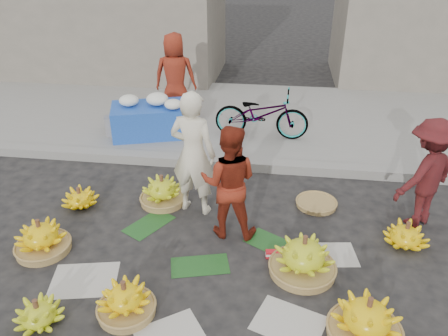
# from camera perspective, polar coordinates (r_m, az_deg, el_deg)

# --- Properties ---
(ground) EXTENTS (80.00, 80.00, 0.00)m
(ground) POSITION_cam_1_polar(r_m,az_deg,el_deg) (5.20, -1.64, -11.31)
(ground) COLOR black
(ground) RESTS_ON ground
(curb) EXTENTS (40.00, 0.25, 0.15)m
(curb) POSITION_cam_1_polar(r_m,az_deg,el_deg) (6.98, 1.24, 0.59)
(curb) COLOR gray
(curb) RESTS_ON ground
(sidewalk) EXTENTS (40.00, 4.00, 0.12)m
(sidewalk) POSITION_cam_1_polar(r_m,az_deg,el_deg) (8.90, 2.82, 6.70)
(sidewalk) COLOR gray
(sidewalk) RESTS_ON ground
(newspaper_scatter) EXTENTS (3.20, 1.80, 0.00)m
(newspaper_scatter) POSITION_cam_1_polar(r_m,az_deg,el_deg) (4.61, -3.31, -17.52)
(newspaper_scatter) COLOR beige
(newspaper_scatter) RESTS_ON ground
(banana_leaves) EXTENTS (2.00, 1.00, 0.00)m
(banana_leaves) POSITION_cam_1_polar(r_m,az_deg,el_deg) (5.36, -2.36, -9.84)
(banana_leaves) COLOR #17471A
(banana_leaves) RESTS_ON ground
(banana_bunch_0) EXTENTS (0.72, 0.72, 0.44)m
(banana_bunch_0) POSITION_cam_1_polar(r_m,az_deg,el_deg) (5.57, -22.77, -8.40)
(banana_bunch_0) COLOR olive
(banana_bunch_0) RESTS_ON ground
(banana_bunch_1) EXTENTS (0.45, 0.45, 0.29)m
(banana_bunch_1) POSITION_cam_1_polar(r_m,az_deg,el_deg) (4.71, -23.12, -17.10)
(banana_bunch_1) COLOR #A1BD1B
(banana_bunch_1) RESTS_ON ground
(banana_bunch_2) EXTENTS (0.56, 0.56, 0.40)m
(banana_bunch_2) POSITION_cam_1_polar(r_m,az_deg,el_deg) (4.53, -12.74, -16.50)
(banana_bunch_2) COLOR olive
(banana_bunch_2) RESTS_ON ground
(banana_bunch_3) EXTENTS (0.78, 0.78, 0.46)m
(banana_bunch_3) POSITION_cam_1_polar(r_m,az_deg,el_deg) (4.41, 18.13, -18.32)
(banana_bunch_3) COLOR olive
(banana_bunch_3) RESTS_ON ground
(banana_bunch_4) EXTENTS (0.72, 0.72, 0.49)m
(banana_bunch_4) POSITION_cam_1_polar(r_m,az_deg,el_deg) (4.91, 10.34, -11.33)
(banana_bunch_4) COLOR olive
(banana_bunch_4) RESTS_ON ground
(banana_bunch_5) EXTENTS (0.52, 0.52, 0.32)m
(banana_bunch_5) POSITION_cam_1_polar(r_m,az_deg,el_deg) (5.70, 22.65, -8.08)
(banana_bunch_5) COLOR yellow
(banana_bunch_5) RESTS_ON ground
(banana_bunch_6) EXTENTS (0.44, 0.44, 0.29)m
(banana_bunch_6) POSITION_cam_1_polar(r_m,az_deg,el_deg) (6.30, -18.31, -3.80)
(banana_bunch_6) COLOR yellow
(banana_bunch_6) RESTS_ON ground
(banana_bunch_7) EXTENTS (0.70, 0.70, 0.43)m
(banana_bunch_7) POSITION_cam_1_polar(r_m,az_deg,el_deg) (6.09, -8.07, -3.00)
(banana_bunch_7) COLOR olive
(banana_bunch_7) RESTS_ON ground
(basket_spare) EXTENTS (0.72, 0.72, 0.06)m
(basket_spare) POSITION_cam_1_polar(r_m,az_deg,el_deg) (6.17, 11.96, -4.56)
(basket_spare) COLOR olive
(basket_spare) RESTS_ON ground
(incense_stack) EXTENTS (0.23, 0.10, 0.09)m
(incense_stack) POSITION_cam_1_polar(r_m,az_deg,el_deg) (5.16, 6.71, -11.09)
(incense_stack) COLOR red
(incense_stack) RESTS_ON ground
(vendor_cream) EXTENTS (0.68, 0.52, 1.67)m
(vendor_cream) POSITION_cam_1_polar(r_m,az_deg,el_deg) (5.58, -4.05, 1.84)
(vendor_cream) COLOR #F0E7C9
(vendor_cream) RESTS_ON ground
(vendor_red) EXTENTS (0.70, 0.55, 1.43)m
(vendor_red) POSITION_cam_1_polar(r_m,az_deg,el_deg) (5.17, 0.65, -1.88)
(vendor_red) COLOR maroon
(vendor_red) RESTS_ON ground
(man_striped) EXTENTS (1.06, 0.99, 1.43)m
(man_striped) POSITION_cam_1_polar(r_m,az_deg,el_deg) (5.90, 24.88, -0.69)
(man_striped) COLOR maroon
(man_striped) RESTS_ON ground
(flower_table) EXTENTS (1.47, 1.15, 0.75)m
(flower_table) POSITION_cam_1_polar(r_m,az_deg,el_deg) (7.94, -9.70, 6.47)
(flower_table) COLOR #1B48B4
(flower_table) RESTS_ON sidewalk
(grey_bucket) EXTENTS (0.30, 0.30, 0.34)m
(grey_bucket) POSITION_cam_1_polar(r_m,az_deg,el_deg) (8.10, -14.26, 5.40)
(grey_bucket) COLOR gray
(grey_bucket) RESTS_ON sidewalk
(flower_vendor) EXTENTS (0.85, 0.60, 1.62)m
(flower_vendor) POSITION_cam_1_polar(r_m,az_deg,el_deg) (8.55, -6.39, 11.85)
(flower_vendor) COLOR maroon
(flower_vendor) RESTS_ON sidewalk
(bicycle) EXTENTS (0.63, 1.65, 0.86)m
(bicycle) POSITION_cam_1_polar(r_m,az_deg,el_deg) (7.69, 4.93, 7.04)
(bicycle) COLOR gray
(bicycle) RESTS_ON sidewalk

